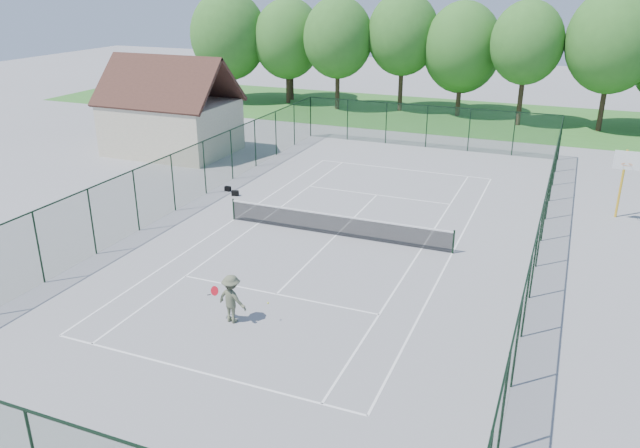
{
  "coord_description": "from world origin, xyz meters",
  "views": [
    {
      "loc": [
        9.62,
        -25.42,
        11.24
      ],
      "look_at": [
        0.0,
        -2.0,
        1.3
      ],
      "focal_mm": 35.0,
      "sensor_mm": 36.0,
      "label": 1
    }
  ],
  "objects": [
    {
      "name": "utility_building",
      "position": [
        -16.0,
        10.0,
        3.12
      ],
      "size": [
        8.6,
        6.27,
        6.63
      ],
      "color": "beige",
      "rests_on": "ground"
    },
    {
      "name": "court_lines",
      "position": [
        0.0,
        0.0,
        0.0
      ],
      "size": [
        11.05,
        23.85,
        0.01
      ],
      "color": "white",
      "rests_on": "ground"
    },
    {
      "name": "fence_enclosure",
      "position": [
        0.0,
        0.0,
        1.56
      ],
      "size": [
        18.05,
        36.05,
        3.02
      ],
      "color": "#173A21",
      "rests_on": "ground"
    },
    {
      "name": "grass_far",
      "position": [
        0.0,
        30.0,
        0.01
      ],
      "size": [
        80.0,
        16.0,
        0.01
      ],
      "primitive_type": "cube",
      "color": "#37792C",
      "rests_on": "ground"
    },
    {
      "name": "tennis_net",
      "position": [
        0.0,
        0.0,
        0.58
      ],
      "size": [
        11.08,
        0.08,
        1.1
      ],
      "color": "black",
      "rests_on": "ground"
    },
    {
      "name": "tree_line_far",
      "position": [
        0.0,
        30.0,
        5.99
      ],
      "size": [
        39.4,
        6.4,
        9.7
      ],
      "color": "#3E291D",
      "rests_on": "ground"
    },
    {
      "name": "ground",
      "position": [
        0.0,
        0.0,
        0.0
      ],
      "size": [
        140.0,
        140.0,
        0.0
      ],
      "primitive_type": "plane",
      "color": "gray",
      "rests_on": "ground"
    },
    {
      "name": "sports_bag_b",
      "position": [
        -7.29,
        3.28,
        0.15
      ],
      "size": [
        0.41,
        0.31,
        0.29
      ],
      "primitive_type": "cube",
      "rotation": [
        0.0,
        0.0,
        0.22
      ],
      "color": "black",
      "rests_on": "ground"
    },
    {
      "name": "tennis_player",
      "position": [
        -0.53,
        -8.8,
        0.89
      ],
      "size": [
        2.11,
        0.86,
        1.78
      ],
      "color": "#565B43",
      "rests_on": "ground"
    },
    {
      "name": "sports_bag_a",
      "position": [
        -8.09,
        3.84,
        0.14
      ],
      "size": [
        0.35,
        0.21,
        0.27
      ],
      "primitive_type": "cube",
      "rotation": [
        0.0,
        0.0,
        -0.03
      ],
      "color": "black",
      "rests_on": "ground"
    },
    {
      "name": "basketball_goal",
      "position": [
        12.27,
        7.21,
        2.57
      ],
      "size": [
        1.2,
        1.43,
        3.65
      ],
      "color": "gold",
      "rests_on": "ground"
    }
  ]
}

